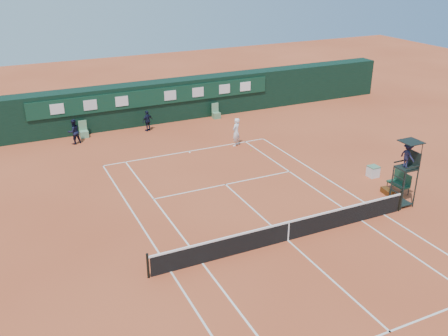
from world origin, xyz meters
The scene contains 14 objects.
ground centered at (0.00, 0.00, 0.00)m, with size 90.00×90.00×0.00m, color #C8542F.
court_lines centered at (0.00, 0.00, 0.01)m, with size 11.05×23.85×0.01m.
tennis_net centered at (0.00, 0.00, 0.51)m, with size 12.90×0.10×1.10m.
back_wall centered at (0.00, 18.74, 1.51)m, with size 40.00×1.65×3.00m.
linesman_chair_left centered at (-5.50, 17.48, 0.32)m, with size 0.55×0.50×1.15m.
linesman_chair_right centered at (4.50, 17.48, 0.32)m, with size 0.55×0.50×1.15m.
umpire_chair centered at (6.93, 0.43, 2.46)m, with size 0.96×0.95×3.42m.
player_bench centered at (7.97, 1.66, 0.60)m, with size 0.55×1.20×1.10m.
tennis_bag centered at (7.19, 1.69, 0.14)m, with size 0.34×0.77×0.29m, color black.
cooler centered at (8.01, 3.77, 0.33)m, with size 0.57×0.57×0.65m.
tennis_ball centered at (3.67, 10.29, 0.03)m, with size 0.07×0.07×0.07m, color #BBCA2F.
player centered at (3.22, 11.54, 0.94)m, with size 0.69×0.45×1.88m, color white.
ball_kid_left centered at (-6.30, 16.45, 0.85)m, with size 0.82×0.64×1.69m, color black.
ball_kid_right centered at (-1.11, 16.88, 0.75)m, with size 0.88×0.36×1.49m, color black.
Camera 1 is at (-10.69, -15.91, 11.72)m, focal length 40.00 mm.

